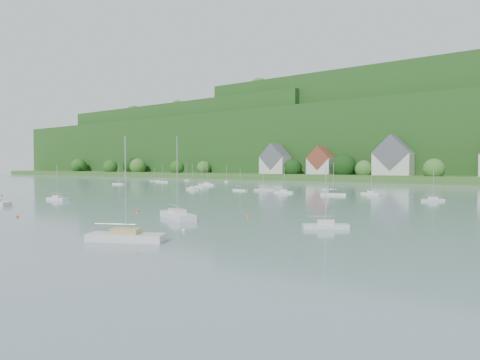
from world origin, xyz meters
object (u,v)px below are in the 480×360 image
object	(u,v)px
near_sailboat_2	(126,236)
near_sailboat_6	(57,198)
near_sailboat_4	(177,215)
near_sailboat_3	(326,225)

from	to	relation	value
near_sailboat_2	near_sailboat_6	size ratio (longest dim) A/B	1.36
near_sailboat_2	near_sailboat_4	world-z (taller)	near_sailboat_4
near_sailboat_3	near_sailboat_6	distance (m)	61.43
near_sailboat_2	near_sailboat_4	bearing A→B (deg)	90.32
near_sailboat_3	near_sailboat_6	size ratio (longest dim) A/B	0.95
near_sailboat_6	near_sailboat_4	bearing A→B (deg)	-14.07
near_sailboat_2	near_sailboat_6	world-z (taller)	near_sailboat_2
near_sailboat_3	near_sailboat_4	size ratio (longest dim) A/B	0.62
near_sailboat_3	near_sailboat_4	world-z (taller)	near_sailboat_4
near_sailboat_4	near_sailboat_6	distance (m)	41.88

